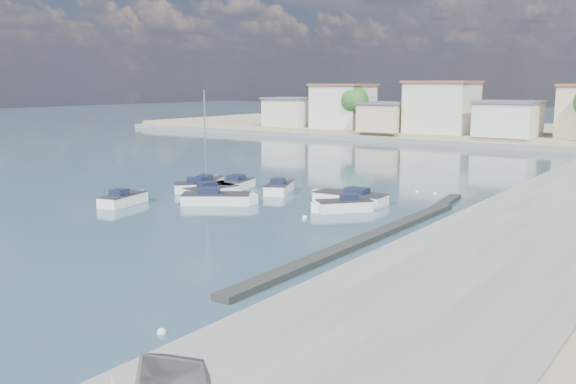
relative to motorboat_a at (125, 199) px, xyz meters
The scene contains 14 objects.
ground 33.09m from the motorboat_a, 64.45° to the left, with size 400.00×400.00×0.00m, color #294352.
breakwater 21.33m from the motorboat_a, ahead, with size 2.00×31.02×0.35m.
far_shore_land 83.08m from the motorboat_a, 80.11° to the left, with size 160.00×40.00×1.40m, color gray.
far_shore_quay 62.50m from the motorboat_a, 76.80° to the left, with size 160.00×2.50×0.80m, color slate.
motorboat_a is the anchor object (origin of this frame).
motorboat_b 7.89m from the motorboat_a, 82.74° to the left, with size 4.27×4.39×1.48m.
motorboat_c 17.51m from the motorboat_a, 37.02° to the left, with size 6.44×2.42×1.48m.
motorboat_d 16.98m from the motorboat_a, 25.55° to the left, with size 3.96×4.16×1.48m.
motorboat_e 7.52m from the motorboat_a, 64.01° to the left, with size 2.88×5.05×1.48m.
motorboat_f 13.38m from the motorboat_a, 60.30° to the left, with size 3.39×4.93×1.48m.
motorboat_g 10.22m from the motorboat_a, 74.92° to the left, with size 3.11×5.86×1.48m.
motorboat_h 7.44m from the motorboat_a, 36.54° to the left, with size 5.58×4.73×1.48m.
sailboat 9.60m from the motorboat_a, 90.38° to the left, with size 3.83×5.73×9.00m.
mooring_buoys 21.56m from the motorboat_a, 13.65° to the left, with size 13.06×35.57×0.36m.
Camera 1 is at (24.62, -23.02, 9.41)m, focal length 40.00 mm.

